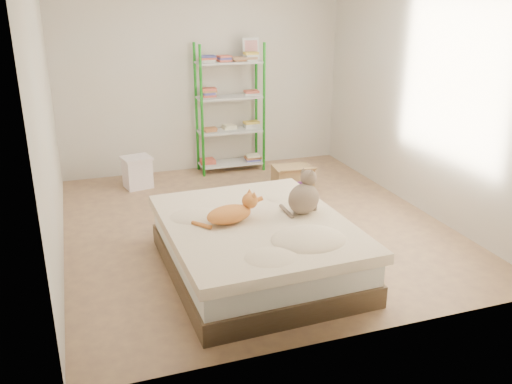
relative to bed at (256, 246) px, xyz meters
name	(u,v)px	position (x,y,z in m)	size (l,w,h in m)	color
room	(254,101)	(0.31, 0.98, 1.06)	(3.81, 4.21, 2.61)	tan
bed	(256,246)	(0.00, 0.00, 0.00)	(1.54, 1.90, 0.47)	brown
orange_cat	(229,212)	(-0.23, 0.04, 0.33)	(0.47, 0.25, 0.19)	#ECA651
grey_cat	(304,192)	(0.45, 0.04, 0.43)	(0.28, 0.34, 0.39)	#76654F
shelf_unit	(231,107)	(0.61, 2.86, 0.64)	(0.88, 0.36, 1.74)	#1C8A1F
cardboard_box	(292,179)	(1.07, 1.78, -0.08)	(0.47, 0.46, 0.36)	#9A7D56
white_bin	(137,172)	(-0.69, 2.54, -0.04)	(0.40, 0.36, 0.39)	white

